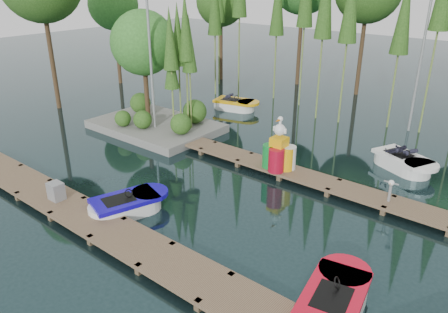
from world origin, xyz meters
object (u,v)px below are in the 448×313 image
Objects in this scene: boat_yellow_far at (235,105)px; drum_cluster at (278,154)px; island at (152,66)px; boat_blue at (127,206)px; boat_red at (334,301)px; yellow_barrel at (286,158)px; utility_cabinet at (56,191)px.

drum_cluster is (6.77, -5.96, 0.63)m from boat_yellow_far.
island is 2.26× the size of boat_blue.
boat_yellow_far is at bearing 129.03° from boat_blue.
yellow_barrel reaches higher than boat_red.
boat_yellow_far is 9.04m from drum_cluster.
island is at bearing 143.71° from boat_red.
utility_cabinet is (-2.16, -1.24, 0.34)m from boat_blue.
island reaches higher than boat_red.
island is 14.87m from boat_red.
utility_cabinet is 8.18m from drum_cluster.
drum_cluster is at bearing -148.80° from yellow_barrel.
boat_red is at bearing 19.01° from boat_blue.
boat_blue is 6.10m from drum_cluster.
boat_yellow_far reaches higher than yellow_barrel.
drum_cluster reaches higher than boat_yellow_far.
boat_blue is at bearing 29.97° from utility_cabinet.
island is at bearing 174.54° from yellow_barrel.
island is 5.91m from boat_yellow_far.
utility_cabinet is at bearing -124.07° from yellow_barrel.
yellow_barrel is at bearing -32.75° from boat_yellow_far.
boat_yellow_far is at bearing 125.86° from boat_red.
utility_cabinet is (3.54, -7.79, -2.58)m from island.
utility_cabinet is (2.30, -12.80, 0.31)m from boat_yellow_far.
yellow_barrel is 0.35m from drum_cluster.
boat_red is 7.42m from yellow_barrel.
island is at bearing 148.98° from boat_blue.
yellow_barrel is (7.03, -5.80, 0.47)m from boat_yellow_far.
boat_red is at bearing -37.16° from boat_yellow_far.
island is 8.38m from drum_cluster.
drum_cluster is at bearing 122.73° from boat_red.
boat_red is at bearing 8.23° from utility_cabinet.
boat_yellow_far is 13.01m from utility_cabinet.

